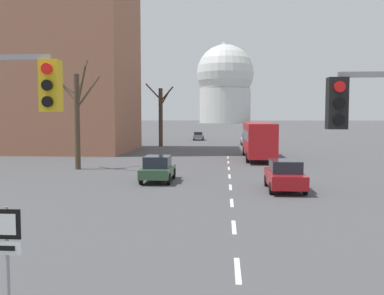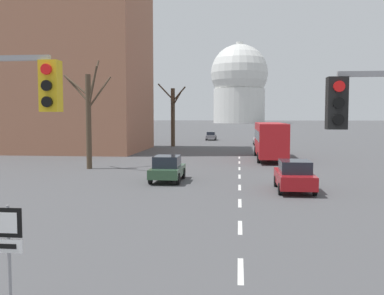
{
  "view_description": "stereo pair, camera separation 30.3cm",
  "coord_description": "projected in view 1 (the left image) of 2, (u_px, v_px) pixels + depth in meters",
  "views": [
    {
      "loc": [
        -0.38,
        -1.95,
        4.15
      ],
      "look_at": [
        -1.06,
        7.01,
        3.49
      ],
      "focal_mm": 40.0,
      "sensor_mm": 36.0,
      "label": 1
    },
    {
      "loc": [
        -0.08,
        -1.93,
        4.15
      ],
      "look_at": [
        -1.06,
        7.01,
        3.49
      ],
      "focal_mm": 40.0,
      "sensor_mm": 36.0,
      "label": 2
    }
  ],
  "objects": [
    {
      "name": "sedan_mid_centre",
      "position": [
        198.0,
        136.0,
        73.84
      ],
      "size": [
        1.7,
        4.24,
        1.45
      ],
      "color": "slate",
      "rests_on": "ground_plane"
    },
    {
      "name": "lane_stripe_3",
      "position": [
        232.0,
        203.0,
        20.48
      ],
      "size": [
        0.16,
        2.0,
        0.01
      ],
      "primitive_type": "cube",
      "color": "silver",
      "rests_on": "ground_plane"
    },
    {
      "name": "lane_stripe_2",
      "position": [
        234.0,
        227.0,
        16.0
      ],
      "size": [
        0.16,
        2.0,
        0.01
      ],
      "primitive_type": "cube",
      "color": "silver",
      "rests_on": "ground_plane"
    },
    {
      "name": "apartment_block_left",
      "position": [
        53.0,
        33.0,
        49.98
      ],
      "size": [
        18.0,
        14.0,
        27.59
      ],
      "primitive_type": "cube",
      "color": "#9E664C",
      "rests_on": "ground_plane"
    },
    {
      "name": "lane_stripe_7",
      "position": [
        228.0,
        162.0,
        38.38
      ],
      "size": [
        0.16,
        2.0,
        0.01
      ],
      "primitive_type": "cube",
      "color": "silver",
      "rests_on": "ground_plane"
    },
    {
      "name": "lane_stripe_8",
      "position": [
        228.0,
        157.0,
        42.85
      ],
      "size": [
        0.16,
        2.0,
        0.01
      ],
      "primitive_type": "cube",
      "color": "silver",
      "rests_on": "ground_plane"
    },
    {
      "name": "route_sign_post",
      "position": [
        7.0,
        244.0,
        8.47
      ],
      "size": [
        0.6,
        0.08,
        2.37
      ],
      "color": "gray",
      "rests_on": "ground_plane"
    },
    {
      "name": "city_bus",
      "position": [
        258.0,
        138.0,
        40.92
      ],
      "size": [
        2.66,
        10.8,
        3.48
      ],
      "color": "red",
      "rests_on": "ground_plane"
    },
    {
      "name": "lane_stripe_1",
      "position": [
        238.0,
        270.0,
        11.53
      ],
      "size": [
        0.16,
        2.0,
        0.01
      ],
      "primitive_type": "cube",
      "color": "silver",
      "rests_on": "ground_plane"
    },
    {
      "name": "sedan_near_left",
      "position": [
        285.0,
        175.0,
        23.81
      ],
      "size": [
        1.97,
        4.35,
        1.72
      ],
      "color": "maroon",
      "rests_on": "ground_plane"
    },
    {
      "name": "bare_tree_left_near",
      "position": [
        161.0,
        115.0,
        57.96
      ],
      "size": [
        3.84,
        2.27,
        8.54
      ],
      "color": "#473828",
      "rests_on": "ground_plane"
    },
    {
      "name": "sedan_near_right",
      "position": [
        261.0,
        145.0,
        49.92
      ],
      "size": [
        1.72,
        4.3,
        1.56
      ],
      "color": "black",
      "rests_on": "ground_plane"
    },
    {
      "name": "sedan_far_right",
      "position": [
        158.0,
        169.0,
        27.05
      ],
      "size": [
        1.9,
        4.02,
        1.65
      ],
      "color": "#2D4C33",
      "rests_on": "ground_plane"
    },
    {
      "name": "bare_tree_left_far",
      "position": [
        77.0,
        114.0,
        33.18
      ],
      "size": [
        3.68,
        3.5,
        8.67
      ],
      "color": "#473828",
      "rests_on": "ground_plane"
    },
    {
      "name": "lane_stripe_6",
      "position": [
        229.0,
        168.0,
        33.9
      ],
      "size": [
        0.16,
        2.0,
        0.01
      ],
      "primitive_type": "cube",
      "color": "silver",
      "rests_on": "ground_plane"
    },
    {
      "name": "lane_stripe_5",
      "position": [
        230.0,
        176.0,
        29.43
      ],
      "size": [
        0.16,
        2.0,
        0.01
      ],
      "primitive_type": "cube",
      "color": "silver",
      "rests_on": "ground_plane"
    },
    {
      "name": "lane_stripe_4",
      "position": [
        230.0,
        187.0,
        24.95
      ],
      "size": [
        0.16,
        2.0,
        0.01
      ],
      "primitive_type": "cube",
      "color": "silver",
      "rests_on": "ground_plane"
    },
    {
      "name": "capitol_dome",
      "position": [
        225.0,
        84.0,
        250.98
      ],
      "size": [
        33.32,
        33.32,
        47.06
      ],
      "color": "silver",
      "rests_on": "ground_plane"
    },
    {
      "name": "sedan_far_left",
      "position": [
        248.0,
        139.0,
        61.46
      ],
      "size": [
        1.94,
        4.46,
        1.66
      ],
      "color": "#B7B7BC",
      "rests_on": "ground_plane"
    }
  ]
}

